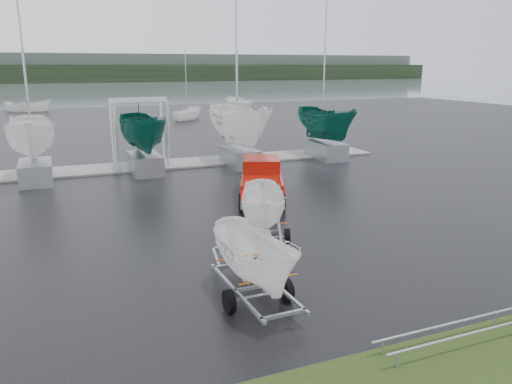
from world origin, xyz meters
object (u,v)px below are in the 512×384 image
Objects in this scene: boat_hoist at (139,123)px; pickup_truck at (261,178)px; trailer_parked at (255,215)px; trailer_hitched at (264,174)px.

pickup_truck is at bearing -67.34° from boat_hoist.
trailer_parked reaches higher than boat_hoist.
boat_hoist is (0.37, 19.02, 0.27)m from trailer_parked.
pickup_truck is 10.68m from trailer_parked.
trailer_hitched is at bearing 62.52° from trailer_parked.
trailer_parked is (-4.26, -9.69, 1.47)m from pickup_truck.
trailer_hitched reaches higher than trailer_parked.
trailer_hitched is at bearing -90.00° from pickup_truck.
trailer_hitched is 15.10m from boat_hoist.
boat_hoist is (-3.90, 9.33, 1.74)m from pickup_truck.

